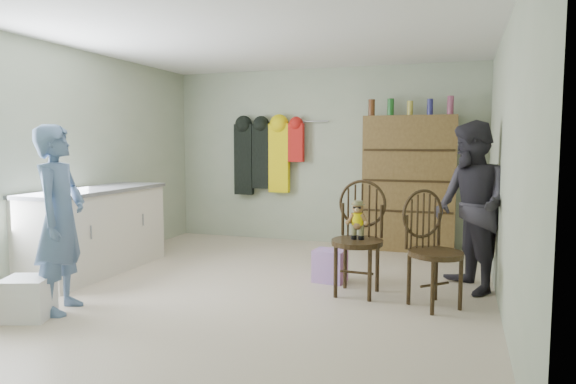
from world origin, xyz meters
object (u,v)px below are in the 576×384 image
(counter, at_px, (96,230))
(chair_front, at_px, (359,231))
(chair_far, at_px, (431,244))
(dresser, at_px, (409,183))

(counter, bearing_deg, chair_front, 2.32)
(chair_far, height_order, dresser, dresser)
(counter, xyz_separation_m, chair_front, (2.94, 0.12, 0.14))
(chair_far, bearing_deg, counter, 135.84)
(counter, distance_m, chair_far, 3.62)
(counter, bearing_deg, dresser, 35.69)
(counter, relative_size, chair_far, 1.80)
(counter, height_order, chair_far, chair_far)
(dresser, bearing_deg, chair_front, -96.78)
(chair_far, relative_size, dresser, 0.51)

